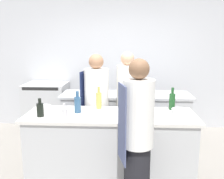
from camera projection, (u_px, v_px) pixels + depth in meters
ground_plane at (111, 178)px, 3.38m from camera, size 16.00×16.00×0.00m
wall_back at (117, 61)px, 5.19m from camera, size 8.00×0.06×2.80m
prep_counter at (111, 146)px, 3.29m from camera, size 2.18×0.74×0.90m
pass_counter at (126, 118)px, 4.47m from camera, size 2.27×0.67×0.90m
oven_range at (47, 107)px, 5.05m from camera, size 0.81×0.71×0.98m
chef_at_prep_near at (137, 139)px, 2.56m from camera, size 0.37×0.35×1.66m
chef_at_stove at (127, 105)px, 3.89m from camera, size 0.36×0.35×1.66m
chef_at_pass_far at (97, 108)px, 3.82m from camera, size 0.42×0.40×1.63m
bottle_olive_oil at (133, 110)px, 2.95m from camera, size 0.06×0.06×0.29m
bottle_vinegar at (99, 100)px, 3.44m from camera, size 0.08×0.08×0.31m
bottle_wine at (40, 109)px, 3.08m from camera, size 0.09×0.09×0.23m
bottle_cooking_oil at (64, 114)px, 2.94m from camera, size 0.07×0.07×0.20m
bottle_sauce at (172, 101)px, 3.38m from camera, size 0.08×0.08×0.30m
bottle_water at (78, 104)px, 3.24m from camera, size 0.09×0.09×0.29m
bowl_mixing_large at (180, 111)px, 3.22m from camera, size 0.21×0.21×0.06m
bowl_prep_small at (44, 108)px, 3.33m from camera, size 0.18×0.18×0.07m
stockpot at (133, 87)px, 4.38m from camera, size 0.32×0.32×0.22m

